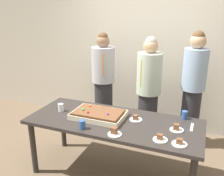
{
  "coord_description": "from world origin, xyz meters",
  "views": [
    {
      "loc": [
        0.95,
        -2.43,
        2.02
      ],
      "look_at": [
        -0.08,
        0.15,
        1.1
      ],
      "focal_mm": 38.71,
      "sensor_mm": 36.0,
      "label": 1
    }
  ],
  "objects": [
    {
      "name": "plated_slice_far_left",
      "position": [
        0.24,
        0.1,
        0.77
      ],
      "size": [
        0.15,
        0.15,
        0.07
      ],
      "color": "white",
      "rests_on": "party_table"
    },
    {
      "name": "plated_slice_near_left",
      "position": [
        0.79,
        -0.26,
        0.77
      ],
      "size": [
        0.15,
        0.15,
        0.06
      ],
      "color": "white",
      "rests_on": "party_table"
    },
    {
      "name": "interior_back_panel",
      "position": [
        0.0,
        1.6,
        1.5
      ],
      "size": [
        8.0,
        0.12,
        3.0
      ],
      "primitive_type": "cube",
      "color": "beige",
      "rests_on": "ground_plane"
    },
    {
      "name": "drink_cup_far_end",
      "position": [
        -0.74,
        0.0,
        0.8
      ],
      "size": [
        0.07,
        0.07,
        0.1
      ],
      "primitive_type": "cylinder",
      "color": "white",
      "rests_on": "party_table"
    },
    {
      "name": "cake_server_utensil",
      "position": [
        0.88,
        0.15,
        0.76
      ],
      "size": [
        0.03,
        0.2,
        0.01
      ],
      "primitive_type": "cube",
      "color": "silver",
      "rests_on": "party_table"
    },
    {
      "name": "person_green_shirt_behind",
      "position": [
        0.2,
        0.92,
        0.85
      ],
      "size": [
        0.36,
        0.36,
        1.66
      ],
      "rotation": [
        0.0,
        0.0,
        -1.99
      ],
      "color": "#28282D",
      "rests_on": "ground_plane"
    },
    {
      "name": "plated_slice_center_front",
      "position": [
        0.6,
        -0.25,
        0.77
      ],
      "size": [
        0.15,
        0.15,
        0.06
      ],
      "color": "white",
      "rests_on": "party_table"
    },
    {
      "name": "drink_cup_middle",
      "position": [
        -0.24,
        -0.33,
        0.8
      ],
      "size": [
        0.07,
        0.07,
        0.1
      ],
      "primitive_type": "cylinder",
      "color": "#2D5199",
      "rests_on": "party_table"
    },
    {
      "name": "plated_slice_far_right",
      "position": [
        0.73,
        0.02,
        0.78
      ],
      "size": [
        0.15,
        0.15,
        0.07
      ],
      "color": "white",
      "rests_on": "party_table"
    },
    {
      "name": "ground_plane",
      "position": [
        0.0,
        0.0,
        0.0
      ],
      "size": [
        12.0,
        12.0,
        0.0
      ],
      "primitive_type": "plane",
      "color": "brown"
    },
    {
      "name": "person_serving_front",
      "position": [
        -0.59,
        1.04,
        0.86
      ],
      "size": [
        0.37,
        0.37,
        1.68
      ],
      "rotation": [
        0.0,
        0.0,
        -1.21
      ],
      "color": "#28282D",
      "rests_on": "ground_plane"
    },
    {
      "name": "drink_cup_nearest",
      "position": [
        0.78,
        0.35,
        0.8
      ],
      "size": [
        0.07,
        0.07,
        0.1
      ],
      "primitive_type": "cylinder",
      "color": "#2D5199",
      "rests_on": "party_table"
    },
    {
      "name": "plated_slice_near_right",
      "position": [
        0.13,
        -0.32,
        0.78
      ],
      "size": [
        0.15,
        0.15,
        0.08
      ],
      "color": "white",
      "rests_on": "party_table"
    },
    {
      "name": "sheet_cake",
      "position": [
        -0.2,
        0.01,
        0.79
      ],
      "size": [
        0.64,
        0.42,
        0.1
      ],
      "color": "beige",
      "rests_on": "party_table"
    },
    {
      "name": "party_table",
      "position": [
        0.0,
        0.0,
        0.67
      ],
      "size": [
        2.07,
        0.84,
        0.75
      ],
      "color": "#2D2826",
      "rests_on": "ground_plane"
    },
    {
      "name": "person_striped_tie_right",
      "position": [
        0.81,
        1.1,
        0.91
      ],
      "size": [
        0.34,
        0.34,
        1.74
      ],
      "rotation": [
        0.0,
        0.0,
        -2.32
      ],
      "color": "#28282D",
      "rests_on": "ground_plane"
    }
  ]
}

